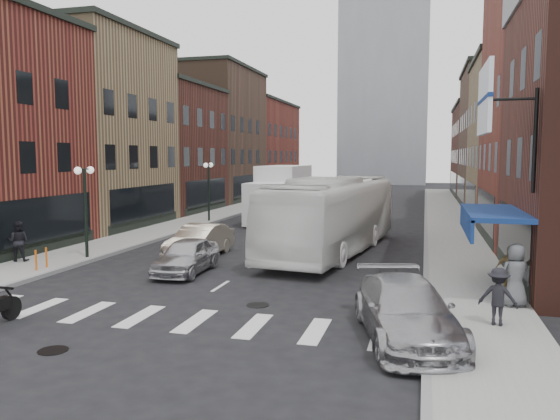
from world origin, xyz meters
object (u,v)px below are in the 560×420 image
(bike_rack, at_px, (41,259))
(ped_left_solo, at_px, (18,241))
(box_truck, at_px, (280,194))
(sedan_left_near, at_px, (186,256))
(transit_bus, at_px, (333,215))
(ped_right_c, at_px, (516,275))
(streetlamp_far, at_px, (208,180))
(ped_right_b, at_px, (510,270))
(streetlamp_near, at_px, (85,194))
(curb_car, at_px, (406,311))
(sedan_left_far, at_px, (200,241))
(ped_right_a, at_px, (498,296))
(billboard_sign, at_px, (488,102))

(bike_rack, bearing_deg, ped_left_solo, 150.80)
(box_truck, relative_size, sedan_left_near, 2.22)
(transit_bus, height_order, ped_right_c, transit_bus)
(box_truck, xyz_separation_m, sedan_left_near, (0.86, -17.43, -1.23))
(streetlamp_far, height_order, ped_right_b, streetlamp_far)
(streetlamp_near, xyz_separation_m, streetlamp_far, (0.00, 14.00, 0.00))
(bike_rack, height_order, ped_right_c, ped_right_c)
(transit_bus, bearing_deg, streetlamp_far, 145.05)
(bike_rack, relative_size, curb_car, 0.16)
(ped_right_b, bearing_deg, curb_car, 77.96)
(streetlamp_near, height_order, curb_car, streetlamp_near)
(sedan_left_far, distance_m, ped_right_c, 13.68)
(transit_bus, height_order, sedan_left_far, transit_bus)
(transit_bus, height_order, ped_right_a, transit_bus)
(ped_left_solo, height_order, ped_right_a, ped_left_solo)
(bike_rack, bearing_deg, ped_right_a, -10.37)
(billboard_sign, height_order, transit_bus, billboard_sign)
(bike_rack, bearing_deg, ped_right_b, 2.14)
(bike_rack, bearing_deg, streetlamp_far, 89.31)
(bike_rack, bearing_deg, box_truck, 76.03)
(sedan_left_far, relative_size, ped_left_solo, 2.62)
(box_truck, height_order, ped_left_solo, box_truck)
(streetlamp_far, bearing_deg, billboard_sign, -47.59)
(sedan_left_far, distance_m, ped_right_b, 13.17)
(ped_right_b, bearing_deg, bike_rack, 21.72)
(ped_right_c, bearing_deg, sedan_left_far, -39.07)
(streetlamp_far, xyz_separation_m, bike_rack, (-0.20, -16.70, -2.36))
(streetlamp_near, distance_m, curb_car, 15.75)
(streetlamp_near, xyz_separation_m, ped_right_a, (16.20, -5.70, -2.00))
(streetlamp_far, relative_size, transit_bus, 0.32)
(curb_car, bearing_deg, ped_right_c, 33.73)
(transit_bus, bearing_deg, streetlamp_near, -147.48)
(bike_rack, height_order, transit_bus, transit_bus)
(sedan_left_near, bearing_deg, billboard_sign, -13.70)
(ped_right_a, bearing_deg, ped_right_c, -98.11)
(transit_bus, height_order, curb_car, transit_bus)
(streetlamp_far, bearing_deg, sedan_left_near, -70.76)
(ped_right_c, bearing_deg, bike_rack, -17.81)
(transit_bus, height_order, sedan_left_near, transit_bus)
(sedan_left_near, xyz_separation_m, ped_right_b, (11.66, -0.75, 0.24))
(sedan_left_far, relative_size, ped_right_c, 2.39)
(streetlamp_far, distance_m, ped_right_a, 25.58)
(ped_right_a, bearing_deg, ped_right_b, -90.99)
(bike_rack, xyz_separation_m, transit_bus, (10.33, 7.42, 1.24))
(bike_rack, xyz_separation_m, ped_right_a, (16.40, -3.00, 0.36))
(ped_left_solo, bearing_deg, ped_right_b, 159.15)
(curb_car, xyz_separation_m, ped_right_a, (2.30, 1.39, 0.17))
(sedan_left_near, bearing_deg, ped_right_b, -5.74)
(bike_rack, relative_size, sedan_left_far, 0.18)
(streetlamp_far, distance_m, ped_right_c, 24.54)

